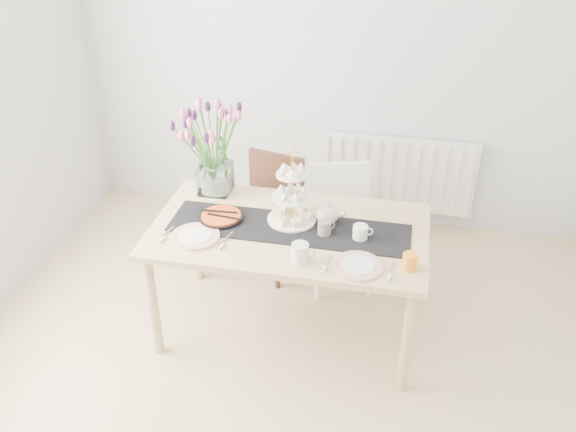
% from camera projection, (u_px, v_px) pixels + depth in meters
% --- Properties ---
extents(room_shell, '(4.50, 4.50, 4.50)m').
position_uv_depth(room_shell, '(267.00, 220.00, 2.58)').
color(room_shell, tan).
rests_on(room_shell, ground).
extents(radiator, '(1.20, 0.08, 0.60)m').
position_uv_depth(radiator, '(396.00, 174.00, 4.76)').
color(radiator, white).
rests_on(radiator, room_shell).
extents(dining_table, '(1.60, 0.90, 0.75)m').
position_uv_depth(dining_table, '(289.00, 239.00, 3.58)').
color(dining_table, tan).
rests_on(dining_table, ground).
extents(chair_brown, '(0.50, 0.50, 0.84)m').
position_uv_depth(chair_brown, '(270.00, 205.00, 4.29)').
color(chair_brown, '#3B1F15').
rests_on(chair_brown, ground).
extents(chair_white, '(0.52, 0.52, 0.84)m').
position_uv_depth(chair_white, '(340.00, 217.00, 4.15)').
color(chair_white, white).
rests_on(chair_white, ground).
extents(table_runner, '(1.40, 0.35, 0.01)m').
position_uv_depth(table_runner, '(289.00, 228.00, 3.53)').
color(table_runner, black).
rests_on(table_runner, dining_table).
extents(tulip_vase, '(0.69, 0.69, 0.60)m').
position_uv_depth(tulip_vase, '(212.00, 136.00, 3.71)').
color(tulip_vase, silver).
rests_on(tulip_vase, dining_table).
extents(cake_stand, '(0.29, 0.29, 0.43)m').
position_uv_depth(cake_stand, '(292.00, 203.00, 3.54)').
color(cake_stand, gold).
rests_on(cake_stand, dining_table).
extents(teapot, '(0.24, 0.21, 0.14)m').
position_uv_depth(teapot, '(327.00, 214.00, 3.54)').
color(teapot, white).
rests_on(teapot, dining_table).
extents(cream_jug, '(0.10, 0.10, 0.09)m').
position_uv_depth(cream_jug, '(360.00, 233.00, 3.42)').
color(cream_jug, white).
rests_on(cream_jug, dining_table).
extents(tart_tin, '(0.26, 0.26, 0.03)m').
position_uv_depth(tart_tin, '(221.00, 217.00, 3.61)').
color(tart_tin, black).
rests_on(tart_tin, dining_table).
extents(mug_grey, '(0.11, 0.11, 0.09)m').
position_uv_depth(mug_grey, '(325.00, 228.00, 3.46)').
color(mug_grey, slate).
rests_on(mug_grey, dining_table).
extents(mug_white, '(0.11, 0.11, 0.11)m').
position_uv_depth(mug_white, '(300.00, 253.00, 3.23)').
color(mug_white, silver).
rests_on(mug_white, dining_table).
extents(mug_orange, '(0.11, 0.11, 0.09)m').
position_uv_depth(mug_orange, '(410.00, 262.00, 3.18)').
color(mug_orange, orange).
rests_on(mug_orange, dining_table).
extents(plate_left, '(0.34, 0.34, 0.01)m').
position_uv_depth(plate_left, '(195.00, 236.00, 3.45)').
color(plate_left, silver).
rests_on(plate_left, dining_table).
extents(plate_right, '(0.31, 0.31, 0.01)m').
position_uv_depth(plate_right, '(358.00, 266.00, 3.21)').
color(plate_right, white).
rests_on(plate_right, dining_table).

